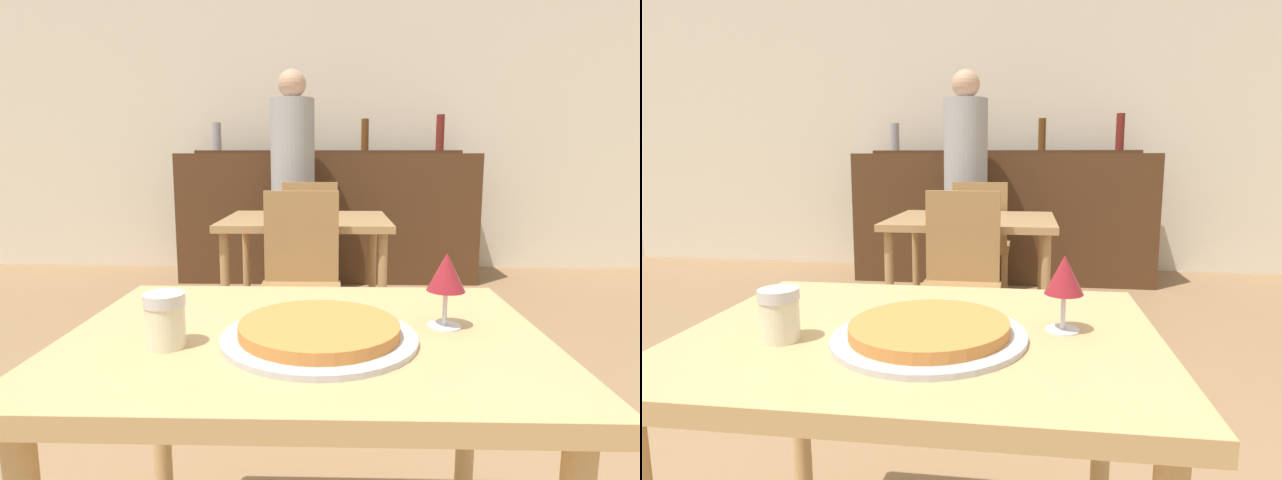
{
  "view_description": "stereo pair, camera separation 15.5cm",
  "coord_description": "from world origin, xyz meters",
  "views": [
    {
      "loc": [
        0.06,
        -0.98,
        1.08
      ],
      "look_at": [
        0.01,
        0.55,
        0.83
      ],
      "focal_mm": 28.0,
      "sensor_mm": 36.0,
      "label": 1
    },
    {
      "loc": [
        0.21,
        -0.97,
        1.08
      ],
      "look_at": [
        0.01,
        0.55,
        0.83
      ],
      "focal_mm": 28.0,
      "sensor_mm": 36.0,
      "label": 2
    }
  ],
  "objects": [
    {
      "name": "wall_back",
      "position": [
        0.0,
        4.01,
        1.4
      ],
      "size": [
        8.0,
        0.05,
        2.8
      ],
      "color": "silver",
      "rests_on": "ground_plane"
    },
    {
      "name": "dining_table_near",
      "position": [
        0.0,
        0.0,
        0.64
      ],
      "size": [
        0.97,
        0.71,
        0.73
      ],
      "color": "tan",
      "rests_on": "ground_plane"
    },
    {
      "name": "dining_table_far",
      "position": [
        -0.11,
        1.99,
        0.64
      ],
      "size": [
        0.98,
        0.79,
        0.73
      ],
      "color": "#A87F51",
      "rests_on": "ground_plane"
    },
    {
      "name": "bar_counter",
      "position": [
        0.0,
        3.5,
        0.56
      ],
      "size": [
        2.6,
        0.56,
        1.12
      ],
      "color": "#4C2D19",
      "rests_on": "ground_plane"
    },
    {
      "name": "bar_back_shelf",
      "position": [
        -0.01,
        3.64,
        1.18
      ],
      "size": [
        2.39,
        0.24,
        0.35
      ],
      "color": "#4C2D19",
      "rests_on": "bar_counter"
    },
    {
      "name": "chair_far_side_front",
      "position": [
        -0.11,
        1.43,
        0.52
      ],
      "size": [
        0.4,
        0.4,
        0.92
      ],
      "color": "olive",
      "rests_on": "ground_plane"
    },
    {
      "name": "chair_far_side_back",
      "position": [
        -0.11,
        2.55,
        0.52
      ],
      "size": [
        0.4,
        0.4,
        0.92
      ],
      "rotation": [
        0.0,
        0.0,
        3.14
      ],
      "color": "olive",
      "rests_on": "ground_plane"
    },
    {
      "name": "pizza_tray",
      "position": [
        0.03,
        -0.05,
        0.75
      ],
      "size": [
        0.38,
        0.38,
        0.04
      ],
      "color": "#B7B7BC",
      "rests_on": "dining_table_near"
    },
    {
      "name": "cheese_shaker",
      "position": [
        -0.26,
        -0.1,
        0.78
      ],
      "size": [
        0.08,
        0.08,
        0.1
      ],
      "color": "beige",
      "rests_on": "dining_table_near"
    },
    {
      "name": "person_standing",
      "position": [
        -0.26,
        2.92,
        0.95
      ],
      "size": [
        0.34,
        0.34,
        1.75
      ],
      "color": "#2D2D38",
      "rests_on": "ground_plane"
    },
    {
      "name": "wine_glass",
      "position": [
        0.29,
        0.03,
        0.84
      ],
      "size": [
        0.08,
        0.08,
        0.16
      ],
      "color": "silver",
      "rests_on": "dining_table_near"
    }
  ]
}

